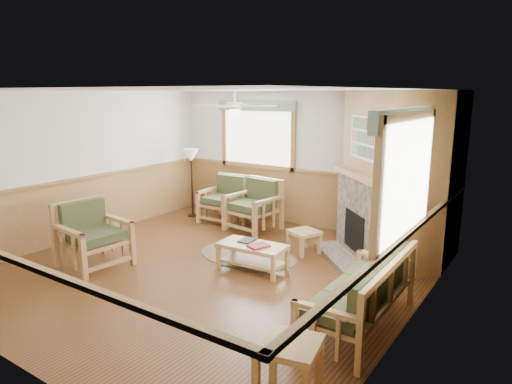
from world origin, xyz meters
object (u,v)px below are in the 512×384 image
Objects in this scene: floor_lamp_left at (192,183)px; sofa at (360,292)px; armchair_back_right at (253,205)px; coffee_table at (252,257)px; armchair_left at (94,235)px; end_table_sofa at (289,372)px; floor_lamp_right at (407,218)px; footstool at (304,242)px; end_table_chairs at (242,212)px; armchair_back_left at (224,199)px.

sofa is at bearing -27.79° from floor_lamp_left.
coffee_table is at bearing -48.58° from armchair_back_right.
armchair_left is 4.28m from end_table_sofa.
armchair_back_right is 2.13m from coffee_table.
armchair_back_right is at bearing 166.85° from floor_lamp_right.
armchair_left reaches higher than armchair_back_right.
footstool is at bearing -39.15° from armchair_left.
coffee_table is at bearing -153.54° from floor_lamp_right.
floor_lamp_right is at bearing 22.33° from coffee_table.
coffee_table is (1.19, -1.75, -0.29)m from armchair_back_right.
coffee_table is 1.16m from footstool.
armchair_left reaches higher than footstool.
sofa is at bearing -36.21° from end_table_chairs.
armchair_left is at bearing -94.23° from armchair_back_left.
floor_lamp_left is at bearing 139.41° from end_table_sofa.
end_table_sofa is 0.32× the size of floor_lamp_right.
end_table_chairs is (0.49, -0.03, -0.21)m from armchair_back_left.
sofa reaches higher than coffee_table.
end_table_sofa is at bearing -0.68° from sofa.
armchair_left reaches higher than coffee_table.
floor_lamp_left is (-0.83, -0.07, 0.27)m from armchair_back_left.
floor_lamp_left is 0.81× the size of floor_lamp_right.
armchair_back_right is 1.63m from footstool.
end_table_sofa is at bearing -49.80° from end_table_chairs.
sofa is 3.19× the size of end_table_sofa.
floor_lamp_left is at bearing -176.00° from armchair_back_right.
floor_lamp_right reaches higher than end_table_chairs.
armchair_back_left is at bearing 4.79° from armchair_left.
floor_lamp_left reaches higher than sofa.
armchair_back_right is at bearing -11.02° from armchair_left.
floor_lamp_left is at bearing 143.26° from coffee_table.
end_table_sofa is (4.14, -1.09, -0.21)m from armchair_left.
end_table_chairs is at bearing -4.02° from armchair_left.
coffee_table is 2.30× the size of footstool.
armchair_back_right is 3.14m from armchair_left.
coffee_table is at bearing 130.58° from end_table_sofa.
sofa is 4.84m from armchair_back_left.
footstool is (1.48, -0.62, -0.30)m from armchair_back_right.
floor_lamp_left is at bearing -178.28° from end_table_chairs.
armchair_left is at bearing -76.47° from floor_lamp_left.
sofa is 5.52m from floor_lamp_left.
footstool is (-1.72, 3.47, -0.10)m from end_table_sofa.
end_table_chairs is 0.90× the size of end_table_sofa.
armchair_left is 3.19m from end_table_chairs.
armchair_back_right is 1.69× the size of end_table_sofa.
sofa reaches higher than end_table_sofa.
armchair_back_left is at bearing 176.12° from end_table_chairs.
armchair_left is (-0.08, -3.16, 0.03)m from armchair_back_left.
end_table_chairs is 3.73m from floor_lamp_right.
coffee_table is at bearing -45.75° from armchair_back_left.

